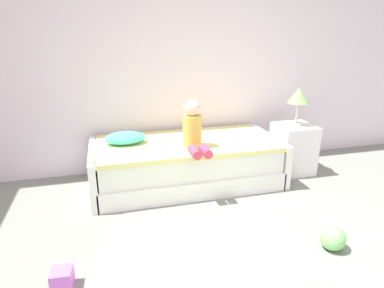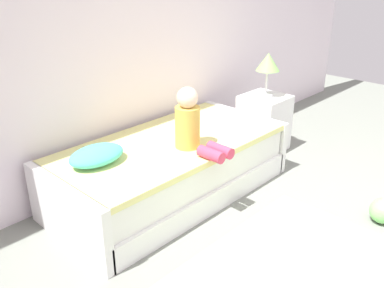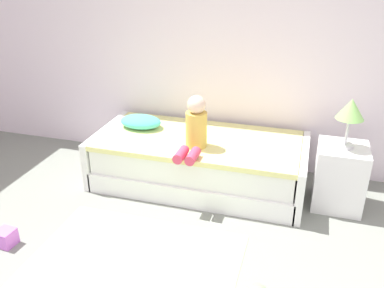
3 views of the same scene
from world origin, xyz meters
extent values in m
cube|color=white|center=(0.00, 2.60, 1.45)|extent=(7.20, 0.10, 2.90)
cube|color=white|center=(-0.30, 2.00, 0.10)|extent=(2.00, 1.00, 0.20)
cube|color=white|center=(-0.30, 2.00, 0.33)|extent=(1.94, 0.94, 0.25)
cube|color=#E5E08C|center=(-0.30, 2.00, 0.47)|extent=(1.98, 0.98, 0.05)
cube|color=white|center=(-1.32, 2.00, 0.25)|extent=(0.07, 1.00, 0.50)
cube|color=white|center=(0.72, 2.00, 0.25)|extent=(0.07, 1.00, 0.50)
cube|color=white|center=(1.05, 1.97, 0.30)|extent=(0.44, 0.44, 0.60)
cylinder|color=silver|center=(1.05, 1.97, 0.61)|extent=(0.15, 0.15, 0.03)
cylinder|color=silver|center=(1.05, 1.97, 0.75)|extent=(0.02, 0.02, 0.24)
cone|color=#8CCC66|center=(1.05, 1.97, 0.96)|extent=(0.24, 0.24, 0.18)
cylinder|color=gold|center=(-0.27, 1.82, 0.67)|extent=(0.20, 0.20, 0.34)
sphere|color=beige|center=(-0.27, 1.82, 0.92)|extent=(0.17, 0.17, 0.17)
cylinder|color=#D83F60|center=(-0.33, 1.52, 0.55)|extent=(0.09, 0.22, 0.09)
cylinder|color=#D83F60|center=(-0.22, 1.52, 0.55)|extent=(0.09, 0.22, 0.09)
ellipsoid|color=#4CCCBC|center=(-0.96, 2.10, 0.56)|extent=(0.44, 0.30, 0.13)
sphere|color=#7FD872|center=(0.53, 0.48, 0.10)|extent=(0.20, 0.20, 0.20)
cube|color=#B2D189|center=(-0.45, 0.70, 0.00)|extent=(1.60, 1.10, 0.01)
camera|label=1|loc=(-1.14, -1.43, 1.67)|focal=31.06mm
camera|label=2|loc=(-2.51, -0.35, 1.89)|focal=38.99mm
camera|label=3|loc=(0.69, -1.57, 2.16)|focal=38.37mm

